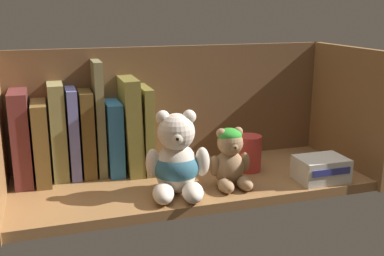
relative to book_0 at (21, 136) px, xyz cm
name	(u,v)px	position (x,y,z in cm)	size (l,w,h in cm)	color
shelf_board	(191,184)	(33.49, -10.25, -10.70)	(73.58, 26.89, 2.00)	olive
shelf_back_panel	(173,109)	(33.49, 3.80, 2.79)	(75.98, 1.20, 28.98)	brown
shelf_side_panel_right	(346,110)	(71.08, -10.25, 2.79)	(1.60, 29.29, 28.98)	olive
book_0	(21,136)	(0.00, 0.00, 0.00)	(3.59, 13.40, 19.40)	#5A2626
book_1	(41,140)	(3.77, 0.00, -1.22)	(3.01, 14.32, 16.97)	brown
book_2	(58,131)	(7.30, 0.00, 0.50)	(3.09, 9.25, 20.40)	olive
book_3	(73,132)	(10.34, 0.00, -0.09)	(2.06, 9.63, 19.23)	#6669B0
book_4	(87,133)	(13.19, 0.00, -0.42)	(2.70, 9.75, 18.57)	brown
book_5	(99,118)	(15.90, 0.00, 2.67)	(1.77, 9.01, 24.73)	olive
book_6	(113,137)	(18.82, 0.00, -1.74)	(3.13, 11.63, 15.92)	teal
book_7	(129,124)	(22.51, 0.00, 0.79)	(3.32, 13.91, 20.98)	brown
book_8	(144,127)	(25.68, 0.00, -0.21)	(2.08, 14.15, 18.98)	olive
teddy_bear_larger	(177,162)	(28.55, -16.55, -3.16)	(12.55, 13.32, 16.64)	beige
teddy_bear_smaller	(230,159)	(39.99, -16.02, -3.93)	(8.78, 8.85, 12.16)	#93704C
pillar_candle	(248,153)	(47.46, -8.67, -5.71)	(5.69, 5.69, 7.98)	#C63833
small_product_box	(321,169)	(59.35, -19.16, -7.18)	(10.28, 7.74, 5.04)	silver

